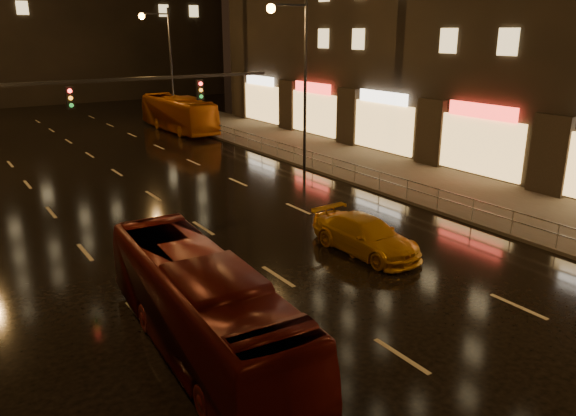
{
  "coord_description": "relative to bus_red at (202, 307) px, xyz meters",
  "views": [
    {
      "loc": [
        -9.61,
        -5.06,
        8.16
      ],
      "look_at": [
        0.29,
        9.81,
        2.5
      ],
      "focal_mm": 35.0,
      "sensor_mm": 36.0,
      "label": 1
    }
  ],
  "objects": [
    {
      "name": "bus_curb",
      "position": [
        13.22,
        32.54,
        0.14
      ],
      "size": [
        2.59,
        10.57,
        2.94
      ],
      "primitive_type": "imported",
      "rotation": [
        0.0,
        0.0,
        0.01
      ],
      "color": "#AD5711",
      "rests_on": "ground"
    },
    {
      "name": "taxi_near",
      "position": [
        8.22,
        3.91,
        -0.7
      ],
      "size": [
        1.76,
        3.78,
        1.25
      ],
      "primitive_type": "imported",
      "rotation": [
        0.0,
        0.0,
        -0.08
      ],
      "color": "orange",
      "rests_on": "ground"
    },
    {
      "name": "taxi_far",
      "position": [
        8.22,
        2.93,
        -0.64
      ],
      "size": [
        2.14,
        4.82,
        1.37
      ],
      "primitive_type": "imported",
      "rotation": [
        0.0,
        0.0,
        0.05
      ],
      "color": "#C58212",
      "rests_on": "ground"
    },
    {
      "name": "sidewalk_right",
      "position": [
        17.72,
        7.93,
        -1.25
      ],
      "size": [
        7.0,
        70.0,
        0.15
      ],
      "primitive_type": "cube",
      "color": "#38332D",
      "rests_on": "ground"
    },
    {
      "name": "bus_red",
      "position": [
        0.0,
        0.0,
        0.0
      ],
      "size": [
        2.82,
        9.64,
        2.65
      ],
      "primitive_type": "imported",
      "rotation": [
        0.0,
        0.0,
        -0.06
      ],
      "color": "#4C0D0A",
      "rests_on": "ground"
    },
    {
      "name": "ground",
      "position": [
        4.22,
        12.93,
        -1.33
      ],
      "size": [
        140.0,
        140.0,
        0.0
      ],
      "primitive_type": "plane",
      "color": "black",
      "rests_on": "ground"
    },
    {
      "name": "railing_right",
      "position": [
        14.42,
        10.93,
        -0.43
      ],
      "size": [
        0.05,
        56.0,
        1.0
      ],
      "color": "#99999E",
      "rests_on": "sidewalk_right"
    },
    {
      "name": "traffic_signal",
      "position": [
        -0.84,
        12.93,
        3.41
      ],
      "size": [
        15.31,
        0.32,
        6.2
      ],
      "color": "black",
      "rests_on": "ground"
    }
  ]
}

